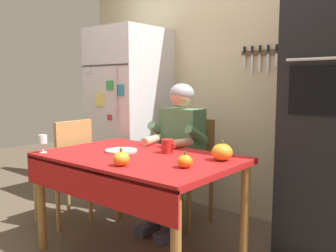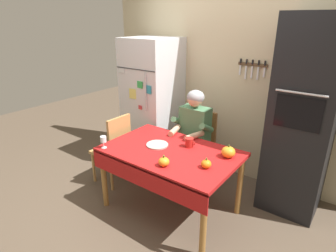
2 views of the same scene
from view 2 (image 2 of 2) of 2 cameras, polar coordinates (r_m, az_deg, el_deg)
name	(u,v)px [view 2 (image 2 of 2)]	position (r m, az deg, el deg)	size (l,w,h in m)	color
ground_plane	(165,213)	(3.27, -0.61, -17.35)	(10.00, 10.00, 0.00)	brown
back_wall_assembly	(230,79)	(3.77, 12.63, 9.43)	(3.70, 0.13, 2.60)	#BCAD89
refrigerator	(153,102)	(4.06, -3.14, 4.91)	(0.68, 0.71, 1.80)	silver
wall_oven	(303,119)	(3.22, 25.86, 1.21)	(0.60, 0.64, 2.10)	black
dining_table	(169,158)	(2.96, 0.25, -6.60)	(1.40, 0.90, 0.74)	#9E6B33
chair_behind_person	(199,143)	(3.67, 6.37, -3.50)	(0.40, 0.40, 0.93)	brown
seated_person	(192,132)	(3.43, 4.91, -1.14)	(0.47, 0.55, 1.25)	#38384C
chair_left_side	(115,147)	(3.61, -10.81, -4.20)	(0.40, 0.40, 0.93)	tan
coffee_mug	(189,142)	(3.00, 4.40, -3.38)	(0.12, 0.09, 0.10)	#B2231E
wine_glass	(103,140)	(3.03, -13.08, -2.78)	(0.06, 0.06, 0.13)	white
pumpkin_large	(206,164)	(2.62, 7.82, -7.70)	(0.10, 0.10, 0.10)	orange
pumpkin_medium	(164,162)	(2.62, -0.86, -7.32)	(0.10, 0.10, 0.11)	orange
pumpkin_small	(228,152)	(2.84, 12.23, -5.21)	(0.14, 0.14, 0.13)	orange
serving_tray	(157,145)	(3.04, -2.22, -3.86)	(0.24, 0.24, 0.02)	#B7B2A8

